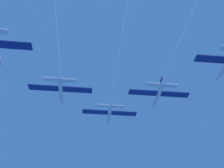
{
  "coord_description": "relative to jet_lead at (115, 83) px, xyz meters",
  "views": [
    {
      "loc": [
        -5.87,
        -70.81,
        -42.2
      ],
      "look_at": [
        -0.33,
        -16.56,
        -0.28
      ],
      "focal_mm": 40.75,
      "sensor_mm": 36.0,
      "label": 1
    }
  ],
  "objects": [
    {
      "name": "jet_right_wing",
      "position": [
        12.93,
        -9.46,
        -0.38
      ],
      "size": [
        17.31,
        49.45,
        2.87
      ],
      "color": "silver"
    },
    {
      "name": "jet_lead",
      "position": [
        0.0,
        0.0,
        0.0
      ],
      "size": [
        17.31,
        56.33,
        2.87
      ],
      "color": "silver"
    },
    {
      "name": "jet_left_wing",
      "position": [
        -14.7,
        -10.72,
        -0.84
      ],
      "size": [
        17.31,
        52.15,
        2.87
      ],
      "color": "silver"
    }
  ]
}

